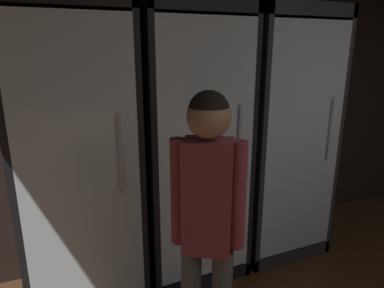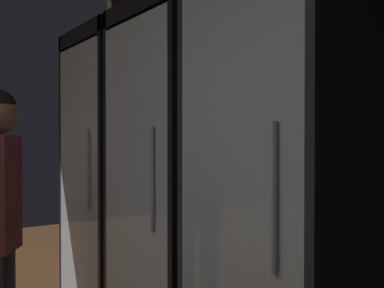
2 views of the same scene
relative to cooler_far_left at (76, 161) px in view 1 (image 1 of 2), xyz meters
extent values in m
cube|color=black|center=(1.93, 0.33, 0.39)|extent=(6.00, 0.06, 2.80)
cube|color=black|center=(0.00, 0.26, 0.02)|extent=(0.78, 0.04, 2.07)
cube|color=black|center=(-0.37, -0.05, 0.02)|extent=(0.04, 0.65, 2.07)
cube|color=black|center=(0.37, -0.05, 0.02)|extent=(0.04, 0.65, 2.07)
cube|color=black|center=(0.00, -0.05, 1.01)|extent=(0.78, 0.65, 0.10)
cube|color=black|center=(0.00, -0.05, -0.96)|extent=(0.78, 0.65, 0.10)
cube|color=white|center=(0.00, 0.23, 0.02)|extent=(0.70, 0.02, 1.83)
cube|color=silver|center=(0.00, -0.36, 0.02)|extent=(0.70, 0.02, 1.83)
cylinder|color=#B2B2B7|center=(0.23, -0.39, 0.13)|extent=(0.02, 0.02, 0.50)
cube|color=silver|center=(0.00, -0.05, -0.89)|extent=(0.68, 0.57, 0.02)
cylinder|color=#194723|center=(-0.23, -0.04, -0.77)|extent=(0.07, 0.07, 0.23)
cylinder|color=#194723|center=(-0.23, -0.04, -0.62)|extent=(0.03, 0.03, 0.08)
cylinder|color=tan|center=(-0.23, -0.04, -0.80)|extent=(0.07, 0.07, 0.06)
cylinder|color=#9EAD99|center=(0.00, -0.06, -0.79)|extent=(0.08, 0.08, 0.20)
cylinder|color=#9EAD99|center=(0.00, -0.06, -0.66)|extent=(0.03, 0.03, 0.06)
cylinder|color=white|center=(0.00, -0.06, -0.79)|extent=(0.08, 0.08, 0.06)
cylinder|color=gray|center=(0.23, -0.02, -0.77)|extent=(0.06, 0.06, 0.22)
cylinder|color=gray|center=(0.23, -0.02, -0.62)|extent=(0.02, 0.02, 0.08)
cylinder|color=white|center=(0.23, -0.02, -0.76)|extent=(0.06, 0.06, 0.06)
cube|color=silver|center=(0.00, -0.05, -0.44)|extent=(0.68, 0.57, 0.02)
cylinder|color=brown|center=(-0.23, -0.04, -0.31)|extent=(0.06, 0.06, 0.23)
cylinder|color=brown|center=(-0.23, -0.04, -0.16)|extent=(0.02, 0.02, 0.06)
cylinder|color=#2D2D33|center=(-0.23, -0.04, -0.30)|extent=(0.06, 0.06, 0.07)
cylinder|color=brown|center=(0.00, -0.04, -0.34)|extent=(0.06, 0.06, 0.18)
cylinder|color=brown|center=(0.00, -0.04, -0.20)|extent=(0.02, 0.02, 0.10)
cylinder|color=#2D2D33|center=(0.00, -0.04, -0.33)|extent=(0.06, 0.06, 0.07)
cylinder|color=#9EAD99|center=(0.22, -0.03, -0.33)|extent=(0.07, 0.07, 0.20)
cylinder|color=#9EAD99|center=(0.22, -0.03, -0.20)|extent=(0.03, 0.03, 0.07)
cylinder|color=#2D2D33|center=(0.22, -0.03, -0.32)|extent=(0.08, 0.08, 0.07)
cube|color=silver|center=(0.00, -0.05, 0.02)|extent=(0.68, 0.57, 0.02)
cylinder|color=black|center=(-0.26, -0.08, 0.13)|extent=(0.07, 0.07, 0.21)
cylinder|color=black|center=(-0.26, -0.08, 0.28)|extent=(0.02, 0.02, 0.10)
cylinder|color=beige|center=(-0.26, -0.08, 0.12)|extent=(0.07, 0.07, 0.06)
cylinder|color=brown|center=(-0.08, -0.03, 0.14)|extent=(0.08, 0.08, 0.22)
cylinder|color=brown|center=(-0.08, -0.03, 0.29)|extent=(0.03, 0.03, 0.09)
cylinder|color=#B2332D|center=(-0.08, -0.03, 0.12)|extent=(0.08, 0.08, 0.07)
cylinder|color=#194723|center=(0.09, -0.09, 0.13)|extent=(0.06, 0.06, 0.21)
cylinder|color=#194723|center=(0.09, -0.09, 0.28)|extent=(0.02, 0.02, 0.09)
cylinder|color=tan|center=(0.09, -0.09, 0.11)|extent=(0.07, 0.07, 0.07)
cylinder|color=gray|center=(0.26, -0.06, 0.14)|extent=(0.08, 0.08, 0.22)
cylinder|color=gray|center=(0.26, -0.06, 0.28)|extent=(0.03, 0.03, 0.06)
cylinder|color=white|center=(0.26, -0.06, 0.13)|extent=(0.08, 0.08, 0.07)
cube|color=silver|center=(0.00, -0.05, 0.47)|extent=(0.68, 0.57, 0.02)
cylinder|color=#194723|center=(-0.17, -0.05, 0.57)|extent=(0.07, 0.07, 0.19)
cylinder|color=#194723|center=(-0.17, -0.05, 0.71)|extent=(0.02, 0.02, 0.09)
cylinder|color=#B2332D|center=(-0.17, -0.05, 0.56)|extent=(0.07, 0.07, 0.05)
cylinder|color=#336B38|center=(0.16, -0.02, 0.58)|extent=(0.07, 0.07, 0.19)
cylinder|color=#336B38|center=(0.16, -0.02, 0.71)|extent=(0.02, 0.02, 0.07)
cylinder|color=beige|center=(0.16, -0.02, 0.58)|extent=(0.07, 0.07, 0.05)
cube|color=black|center=(0.82, 0.26, 0.02)|extent=(0.78, 0.04, 2.07)
cube|color=black|center=(0.45, -0.05, 0.02)|extent=(0.04, 0.65, 2.07)
cube|color=black|center=(1.19, -0.05, 0.02)|extent=(0.04, 0.65, 2.07)
cube|color=black|center=(0.82, -0.05, 1.01)|extent=(0.78, 0.65, 0.10)
cube|color=black|center=(0.82, -0.05, -0.96)|extent=(0.78, 0.65, 0.10)
cube|color=white|center=(0.82, 0.23, 0.02)|extent=(0.70, 0.02, 1.83)
cube|color=silver|center=(0.82, -0.36, 0.02)|extent=(0.70, 0.02, 1.83)
cylinder|color=#B2B2B7|center=(1.06, -0.39, 0.13)|extent=(0.02, 0.02, 0.50)
cube|color=silver|center=(0.82, -0.05, -0.89)|extent=(0.68, 0.57, 0.02)
cylinder|color=black|center=(0.60, -0.06, -0.78)|extent=(0.07, 0.07, 0.21)
cylinder|color=black|center=(0.60, -0.06, -0.63)|extent=(0.02, 0.02, 0.08)
cylinder|color=#B2332D|center=(0.60, -0.06, -0.78)|extent=(0.08, 0.08, 0.08)
cylinder|color=#194723|center=(0.82, -0.06, -0.78)|extent=(0.06, 0.06, 0.21)
cylinder|color=#194723|center=(0.82, -0.06, -0.63)|extent=(0.02, 0.02, 0.10)
cylinder|color=white|center=(0.82, -0.06, -0.80)|extent=(0.06, 0.06, 0.06)
cylinder|color=brown|center=(1.05, -0.06, -0.78)|extent=(0.07, 0.07, 0.20)
cylinder|color=brown|center=(1.05, -0.06, -0.65)|extent=(0.02, 0.02, 0.06)
cylinder|color=#2D2D33|center=(1.05, -0.06, -0.78)|extent=(0.07, 0.07, 0.05)
cube|color=silver|center=(0.82, -0.05, -0.28)|extent=(0.68, 0.57, 0.02)
cylinder|color=#9EAD99|center=(0.59, -0.06, -0.16)|extent=(0.06, 0.06, 0.23)
cylinder|color=#9EAD99|center=(0.59, -0.06, -0.02)|extent=(0.02, 0.02, 0.06)
cylinder|color=#2D2D33|center=(0.59, -0.06, -0.15)|extent=(0.07, 0.07, 0.08)
cylinder|color=#336B38|center=(0.82, -0.03, -0.17)|extent=(0.07, 0.07, 0.21)
cylinder|color=#336B38|center=(0.82, -0.03, -0.03)|extent=(0.02, 0.02, 0.07)
cylinder|color=beige|center=(0.82, -0.03, -0.20)|extent=(0.08, 0.08, 0.07)
cylinder|color=gray|center=(1.05, -0.08, -0.17)|extent=(0.07, 0.07, 0.21)
cylinder|color=gray|center=(1.05, -0.08, -0.04)|extent=(0.02, 0.02, 0.06)
cylinder|color=#2D2D33|center=(1.05, -0.08, -0.20)|extent=(0.07, 0.07, 0.05)
cube|color=silver|center=(0.82, -0.05, 0.32)|extent=(0.68, 0.57, 0.02)
cylinder|color=brown|center=(0.60, -0.04, 0.44)|extent=(0.08, 0.08, 0.22)
cylinder|color=brown|center=(0.60, -0.04, 0.59)|extent=(0.03, 0.03, 0.07)
cylinder|color=tan|center=(0.60, -0.04, 0.43)|extent=(0.08, 0.08, 0.06)
cylinder|color=brown|center=(0.83, -0.07, 0.44)|extent=(0.07, 0.07, 0.23)
cylinder|color=brown|center=(0.83, -0.07, 0.60)|extent=(0.02, 0.02, 0.09)
cylinder|color=#2D2D33|center=(0.83, -0.07, 0.42)|extent=(0.07, 0.07, 0.07)
cylinder|color=black|center=(1.05, -0.07, 0.44)|extent=(0.08, 0.08, 0.21)
cylinder|color=black|center=(1.05, -0.07, 0.59)|extent=(0.03, 0.03, 0.09)
cylinder|color=tan|center=(1.05, -0.07, 0.42)|extent=(0.08, 0.08, 0.08)
cube|color=#2B2B30|center=(1.65, 0.26, 0.02)|extent=(0.78, 0.04, 2.07)
cube|color=#2B2B30|center=(1.28, -0.05, 0.02)|extent=(0.04, 0.65, 2.07)
cube|color=#2B2B30|center=(2.02, -0.05, 0.02)|extent=(0.04, 0.65, 2.07)
cube|color=#2B2B30|center=(1.65, -0.05, 1.01)|extent=(0.78, 0.65, 0.10)
cube|color=#2B2B30|center=(1.65, -0.05, -0.96)|extent=(0.78, 0.65, 0.10)
cube|color=white|center=(1.65, 0.23, 0.02)|extent=(0.70, 0.02, 1.83)
cube|color=silver|center=(1.65, -0.36, 0.02)|extent=(0.70, 0.02, 1.83)
cylinder|color=#B2B2B7|center=(1.88, -0.39, 0.13)|extent=(0.02, 0.02, 0.50)
cube|color=silver|center=(1.65, -0.05, -0.89)|extent=(0.68, 0.57, 0.02)
cylinder|color=gray|center=(1.39, 0.00, -0.78)|extent=(0.08, 0.08, 0.22)
cylinder|color=gray|center=(1.39, 0.00, -0.63)|extent=(0.03, 0.03, 0.07)
cylinder|color=#2D2D33|center=(1.39, 0.00, -0.80)|extent=(0.08, 0.08, 0.08)
cylinder|color=#194723|center=(1.56, -0.01, -0.77)|extent=(0.07, 0.07, 0.23)
cylinder|color=#194723|center=(1.56, -0.01, -0.61)|extent=(0.02, 0.02, 0.09)
cylinder|color=#2D2D33|center=(1.56, -0.01, -0.78)|extent=(0.07, 0.07, 0.08)
cylinder|color=#194723|center=(1.74, -0.04, -0.78)|extent=(0.07, 0.07, 0.20)
cylinder|color=#194723|center=(1.74, -0.04, -0.64)|extent=(0.02, 0.02, 0.09)
cylinder|color=#B2332D|center=(1.74, -0.04, -0.79)|extent=(0.08, 0.08, 0.07)
cylinder|color=brown|center=(1.91, -0.08, -0.77)|extent=(0.06, 0.06, 0.22)
cylinder|color=brown|center=(1.91, -0.08, -0.61)|extent=(0.02, 0.02, 0.09)
cylinder|color=#2D2D33|center=(1.91, -0.08, -0.77)|extent=(0.06, 0.06, 0.09)
cube|color=silver|center=(1.65, -0.05, -0.44)|extent=(0.68, 0.57, 0.02)
cylinder|color=#194723|center=(1.40, 0.00, -0.33)|extent=(0.08, 0.08, 0.19)
cylinder|color=#194723|center=(1.40, 0.00, -0.19)|extent=(0.03, 0.03, 0.09)
cylinder|color=tan|center=(1.40, 0.00, -0.33)|extent=(0.08, 0.08, 0.07)
cylinder|color=#336B38|center=(1.56, -0.01, -0.31)|extent=(0.07, 0.07, 0.23)
cylinder|color=#336B38|center=(1.56, -0.01, -0.16)|extent=(0.03, 0.03, 0.07)
cylinder|color=tan|center=(1.56, -0.01, -0.34)|extent=(0.08, 0.08, 0.06)
cylinder|color=#9EAD99|center=(1.73, -0.02, -0.32)|extent=(0.07, 0.07, 0.22)
cylinder|color=#9EAD99|center=(1.73, -0.02, -0.16)|extent=(0.02, 0.02, 0.10)
cylinder|color=tan|center=(1.73, -0.02, -0.32)|extent=(0.07, 0.07, 0.07)
cylinder|color=#336B38|center=(1.90, -0.04, -0.31)|extent=(0.07, 0.07, 0.23)
cylinder|color=#336B38|center=(1.90, -0.04, -0.16)|extent=(0.02, 0.02, 0.08)
cylinder|color=beige|center=(1.90, -0.04, -0.31)|extent=(0.07, 0.07, 0.09)
cube|color=silver|center=(1.65, -0.05, 0.02)|extent=(0.68, 0.57, 0.02)
cylinder|color=gray|center=(1.40, -0.09, 0.13)|extent=(0.08, 0.08, 0.20)
cylinder|color=gray|center=(1.40, -0.09, 0.26)|extent=(0.02, 0.02, 0.06)
cylinder|color=#B2332D|center=(1.40, -0.09, 0.11)|extent=(0.08, 0.08, 0.05)
cylinder|color=black|center=(1.56, -0.02, 0.13)|extent=(0.07, 0.07, 0.20)
cylinder|color=black|center=(1.56, -0.02, 0.27)|extent=(0.03, 0.03, 0.09)
cylinder|color=tan|center=(1.56, -0.02, 0.13)|extent=(0.08, 0.08, 0.06)
cylinder|color=black|center=(1.73, -0.05, 0.12)|extent=(0.06, 0.06, 0.19)
cylinder|color=black|center=(1.73, -0.05, 0.25)|extent=(0.02, 0.02, 0.06)
cylinder|color=#2D2D33|center=(1.73, -0.05, 0.12)|extent=(0.07, 0.07, 0.05)
cylinder|color=gray|center=(1.91, 0.00, 0.14)|extent=(0.07, 0.07, 0.23)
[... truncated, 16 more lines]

